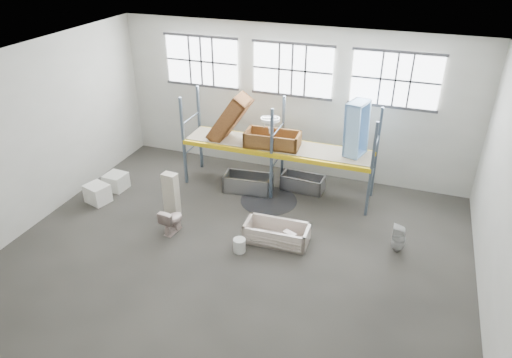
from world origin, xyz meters
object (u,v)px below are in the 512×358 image
at_px(steel_tub_left, 248,183).
at_px(bucket, 239,245).
at_px(toilet_white, 399,239).
at_px(blue_tub_upright, 357,129).
at_px(carton_near, 98,193).
at_px(steel_tub_right, 303,182).
at_px(bathtub_beige, 277,233).
at_px(rust_tub_flat, 272,139).
at_px(toilet_beige, 172,220).
at_px(cistern_tall, 171,194).

distance_m(steel_tub_left, bucket, 3.24).
distance_m(toilet_white, blue_tub_upright, 3.44).
bearing_deg(carton_near, bucket, -9.61).
bearing_deg(steel_tub_right, blue_tub_upright, -3.49).
xyz_separation_m(toilet_white, blue_tub_upright, (-1.67, 2.24, 2.01)).
bearing_deg(bucket, steel_tub_right, 79.00).
xyz_separation_m(bathtub_beige, bucket, (-0.79, -0.79, -0.07)).
distance_m(rust_tub_flat, blue_tub_upright, 2.58).
bearing_deg(rust_tub_flat, bucket, -86.53).
bearing_deg(steel_tub_left, blue_tub_upright, 10.43).
relative_size(toilet_beige, carton_near, 1.12).
relative_size(steel_tub_right, carton_near, 2.02).
xyz_separation_m(toilet_beige, steel_tub_right, (2.86, 3.57, -0.13)).
bearing_deg(blue_tub_upright, bathtub_beige, -117.29).
bearing_deg(steel_tub_right, toilet_white, -35.86).
distance_m(rust_tub_flat, carton_near, 5.73).
relative_size(bathtub_beige, steel_tub_right, 1.27).
distance_m(toilet_beige, bucket, 2.14).
distance_m(cistern_tall, steel_tub_right, 4.31).
bearing_deg(bathtub_beige, steel_tub_right, 88.91).
bearing_deg(cistern_tall, rust_tub_flat, 49.69).
height_order(rust_tub_flat, blue_tub_upright, blue_tub_upright).
relative_size(bathtub_beige, steel_tub_left, 1.14).
relative_size(cistern_tall, steel_tub_right, 0.97).
height_order(steel_tub_left, carton_near, carton_near).
bearing_deg(toilet_beige, steel_tub_left, -105.27).
relative_size(toilet_beige, toilet_white, 0.98).
xyz_separation_m(cistern_tall, rust_tub_flat, (2.39, 2.32, 1.15)).
xyz_separation_m(cistern_tall, carton_near, (-2.52, -0.22, -0.37)).
bearing_deg(bathtub_beige, carton_near, 177.15).
bearing_deg(steel_tub_left, toilet_white, -18.63).
bearing_deg(toilet_white, steel_tub_right, -126.94).
height_order(toilet_beige, rust_tub_flat, rust_tub_flat).
distance_m(toilet_beige, blue_tub_upright, 5.97).
distance_m(cistern_tall, carton_near, 2.55).
bearing_deg(steel_tub_right, bathtub_beige, -89.01).
distance_m(cistern_tall, rust_tub_flat, 3.52).
bearing_deg(carton_near, cistern_tall, 4.92).
xyz_separation_m(blue_tub_upright, carton_near, (-7.40, -2.83, -2.10)).
distance_m(blue_tub_upright, bucket, 4.87).
bearing_deg(blue_tub_upright, bucket, -121.78).
bearing_deg(carton_near, steel_tub_right, 26.56).
relative_size(blue_tub_upright, bucket, 4.37).
distance_m(toilet_beige, toilet_white, 6.21).
bearing_deg(carton_near, blue_tub_upright, 20.92).
bearing_deg(cistern_tall, toilet_white, 8.89).
xyz_separation_m(bathtub_beige, steel_tub_right, (-0.05, 3.00, -0.01)).
relative_size(toilet_white, bucket, 2.02).
height_order(cistern_tall, steel_tub_left, cistern_tall).
bearing_deg(bathtub_beige, toilet_beige, -171.06).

